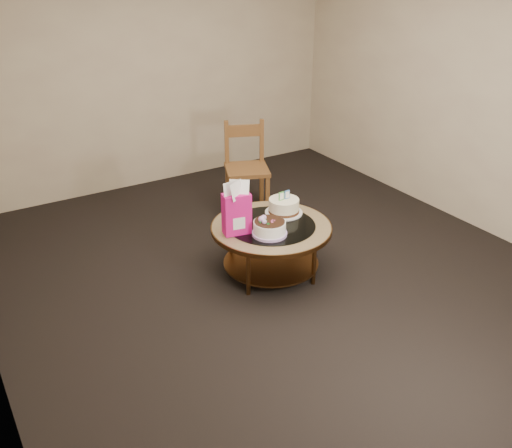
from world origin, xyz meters
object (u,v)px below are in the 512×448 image
decorated_cake (269,229)px  dining_chair (246,167)px  cream_cake (284,206)px  gift_bag (237,208)px  coffee_table (271,233)px

decorated_cake → dining_chair: dining_chair is taller
cream_cake → gift_bag: (-0.53, -0.11, 0.15)m
coffee_table → gift_bag: 0.44m
coffee_table → gift_bag: gift_bag is taller
decorated_cake → cream_cake: bearing=40.1°
gift_bag → dining_chair: 1.46m
coffee_table → decorated_cake: decorated_cake is taller
decorated_cake → gift_bag: (-0.21, 0.17, 0.16)m
coffee_table → dining_chair: bearing=68.4°
cream_cake → decorated_cake: bearing=-142.9°
gift_bag → dining_chair: (0.80, 1.21, -0.20)m
coffee_table → dining_chair: 1.33m
cream_cake → dining_chair: bearing=73.1°
gift_bag → dining_chair: dining_chair is taller
decorated_cake → cream_cake: size_ratio=0.88×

